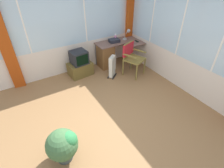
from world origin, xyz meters
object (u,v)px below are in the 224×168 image
Objects in this scene: paper_tray at (114,41)px; wooden_armchair at (131,55)px; desk_lamp at (128,33)px; tv_remote at (137,41)px; spray_bottle at (115,37)px; tv_on_stand at (80,65)px; potted_plant at (63,145)px; space_heater at (112,66)px; desk at (107,54)px.

wooden_armchair reaches higher than paper_tray.
desk_lamp is 2.12× the size of tv_remote.
paper_tray is at bearing -136.72° from spray_bottle.
paper_tray is (-0.60, 0.32, 0.03)m from tv_remote.
tv_remote reaches higher than tv_on_stand.
tv_on_stand is at bearing -172.91° from spray_bottle.
tv_remote is 0.69× the size of spray_bottle.
spray_bottle is at bearing 43.28° from paper_tray.
paper_tray is at bearing 151.60° from tv_remote.
tv_on_stand reaches higher than potted_plant.
spray_bottle reaches higher than space_heater.
potted_plant is (-2.16, -2.35, -0.04)m from desk.
wooden_armchair reaches higher than desk.
wooden_armchair reaches higher than tv_remote.
paper_tray is 0.48× the size of space_heater.
spray_bottle is at bearing 7.09° from tv_on_stand.
space_heater is at bearing -125.44° from paper_tray.
space_heater is at bearing -127.33° from spray_bottle.
wooden_armchair is at bearing -14.21° from space_heater.
tv_on_stand is 2.62m from potted_plant.
space_heater is at bearing -36.03° from tv_on_stand.
tv_remote is at bearing -28.31° from paper_tray.
spray_bottle is at bearing 158.50° from desk_lamp.
desk is 0.92m from tv_on_stand.
tv_remote reaches higher than desk.
potted_plant is at bearing -135.65° from paper_tray.
tv_on_stand is at bearing -179.39° from desk_lamp.
spray_bottle is at bearing 17.83° from desk.
space_heater is 2.66m from potted_plant.
space_heater is (-0.43, -0.60, -0.46)m from paper_tray.
tv_on_stand is (-1.26, 0.67, -0.27)m from wooden_armchair.
tv_on_stand is (-1.63, -0.02, -0.61)m from desk_lamp.
space_heater is (-1.02, -0.28, -0.42)m from tv_remote.
desk_lamp is 0.40m from spray_bottle.
potted_plant is at bearing -138.46° from space_heater.
tv_on_stand is (-1.28, -0.16, -0.51)m from spray_bottle.
wooden_armchair is 0.60m from space_heater.
tv_remote is at bearing -65.27° from desk_lamp.
desk_lamp is at bearing 114.64° from tv_remote.
tv_remote is at bearing -8.51° from tv_on_stand.
spray_bottle is at bearing 89.01° from wooden_armchair.
desk_lamp reaches higher than tv_on_stand.
desk_lamp is 0.44× the size of tv_on_stand.
space_heater is (-0.18, -0.58, -0.08)m from desk.
paper_tray is at bearing 2.80° from tv_on_stand.
desk is 0.61m from space_heater.
tv_remote is 0.50× the size of paper_tray.
paper_tray reaches higher than space_heater.
desk_lamp is (0.72, -0.03, 0.53)m from desk.
potted_plant is at bearing -135.70° from spray_bottle.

